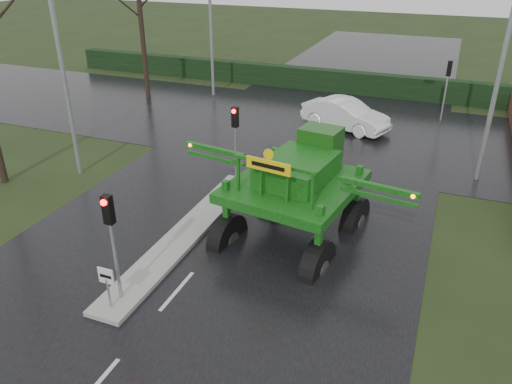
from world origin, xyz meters
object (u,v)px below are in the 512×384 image
at_px(street_light_right, 498,42).
at_px(white_sedan, 344,129).
at_px(keep_left_sign, 107,282).
at_px(crop_sprayer, 229,179).
at_px(traffic_signal_far, 448,77).
at_px(traffic_signal_mid, 235,129).
at_px(street_light_left_near, 63,40).
at_px(traffic_signal_near, 110,226).
at_px(street_light_left_far, 214,4).

xyz_separation_m(street_light_right, white_sedan, (-6.71, 4.46, -5.99)).
bearing_deg(white_sedan, keep_left_sign, -168.63).
height_order(crop_sprayer, white_sedan, crop_sprayer).
bearing_deg(traffic_signal_far, traffic_signal_mid, 58.07).
bearing_deg(street_light_left_near, traffic_signal_far, 43.63).
relative_size(keep_left_sign, traffic_signal_near, 0.38).
distance_m(keep_left_sign, traffic_signal_near, 1.61).
distance_m(street_light_left_near, street_light_left_far, 14.00).
bearing_deg(traffic_signal_mid, street_light_right, 25.40).
distance_m(keep_left_sign, traffic_signal_far, 22.93).
relative_size(street_light_right, street_light_left_far, 1.00).
xyz_separation_m(street_light_left_near, white_sedan, (9.68, 10.46, -5.99)).
relative_size(traffic_signal_mid, street_light_right, 0.35).
height_order(traffic_signal_near, crop_sprayer, crop_sprayer).
bearing_deg(keep_left_sign, street_light_left_far, 107.78).
height_order(keep_left_sign, white_sedan, keep_left_sign).
distance_m(street_light_right, crop_sprayer, 12.22).
relative_size(traffic_signal_far, white_sedan, 0.70).
xyz_separation_m(street_light_right, crop_sprayer, (-7.96, -8.51, -3.68)).
distance_m(keep_left_sign, white_sedan, 18.21).
distance_m(street_light_left_near, street_light_right, 17.45).
xyz_separation_m(traffic_signal_near, street_light_left_far, (-6.89, 21.01, 3.40)).
relative_size(traffic_signal_far, street_light_right, 0.35).
bearing_deg(traffic_signal_near, white_sedan, 80.94).
height_order(traffic_signal_mid, traffic_signal_far, same).
distance_m(traffic_signal_mid, white_sedan, 9.75).
relative_size(keep_left_sign, crop_sprayer, 0.16).
xyz_separation_m(traffic_signal_mid, white_sedan, (2.79, 8.97, -2.59)).
height_order(street_light_right, crop_sprayer, street_light_right).
xyz_separation_m(street_light_left_far, white_sedan, (9.68, -3.54, -5.99)).
xyz_separation_m(traffic_signal_near, crop_sprayer, (1.53, 4.50, -0.28)).
height_order(keep_left_sign, traffic_signal_near, traffic_signal_near).
distance_m(traffic_signal_far, street_light_left_near, 20.58).
xyz_separation_m(traffic_signal_mid, traffic_signal_far, (7.80, 12.52, 0.00)).
height_order(traffic_signal_mid, street_light_right, street_light_right).
bearing_deg(street_light_right, traffic_signal_near, -126.13).
bearing_deg(traffic_signal_far, crop_sprayer, 69.23).
distance_m(traffic_signal_far, white_sedan, 6.66).
bearing_deg(street_light_left_near, traffic_signal_near, -45.47).
height_order(street_light_right, white_sedan, street_light_right).
bearing_deg(keep_left_sign, street_light_left_near, 132.59).
bearing_deg(traffic_signal_near, keep_left_sign, -90.00).
relative_size(keep_left_sign, street_light_right, 0.14).
xyz_separation_m(traffic_signal_far, white_sedan, (-5.01, -3.54, -2.59)).
bearing_deg(street_light_right, white_sedan, 146.36).
bearing_deg(traffic_signal_mid, crop_sprayer, -69.02).
xyz_separation_m(traffic_signal_far, street_light_right, (1.69, -8.01, 3.40)).
distance_m(traffic_signal_mid, crop_sprayer, 4.29).
relative_size(street_light_left_far, crop_sprayer, 1.16).
relative_size(traffic_signal_mid, traffic_signal_far, 1.00).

